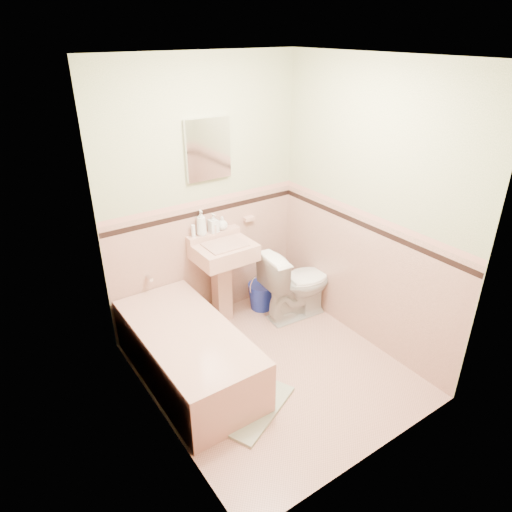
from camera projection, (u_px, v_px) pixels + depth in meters
floor at (272, 369)px, 3.99m from camera, size 2.20×2.20×0.00m
ceiling at (279, 56)px, 2.86m from camera, size 2.20×2.20×0.00m
wall_back at (204, 198)px, 4.24m from camera, size 2.50×0.00×2.50m
wall_front at (390, 304)px, 2.62m from camera, size 2.50×0.00×2.50m
wall_left at (149, 275)px, 2.92m from camera, size 0.00×2.50×2.50m
wall_right at (369, 211)px, 3.93m from camera, size 0.00×2.50×2.50m
wainscot_back at (208, 261)px, 4.52m from camera, size 2.00×0.00×2.00m
wainscot_front at (375, 390)px, 2.92m from camera, size 2.00×0.00×2.00m
wainscot_left at (160, 356)px, 3.22m from camera, size 0.00×2.20×2.20m
wainscot_right at (360, 278)px, 4.22m from camera, size 0.00×2.20×2.20m
accent_back at (206, 212)px, 4.28m from camera, size 2.00×0.00×2.00m
accent_front at (385, 322)px, 2.69m from camera, size 2.00×0.00×2.00m
accent_left at (154, 292)px, 2.99m from camera, size 0.00×2.20×2.20m
accent_right at (365, 226)px, 3.98m from camera, size 0.00×2.20×2.20m
cap_back at (205, 201)px, 4.24m from camera, size 2.00×0.00×2.00m
cap_front at (387, 307)px, 2.64m from camera, size 2.00×0.00×2.00m
cap_left at (152, 279)px, 2.94m from camera, size 0.00×2.20×2.20m
cap_right at (367, 215)px, 3.94m from camera, size 0.00×2.20×2.20m
bathtub at (188, 355)px, 3.81m from camera, size 0.70×1.50×0.45m
tub_faucet at (149, 277)px, 4.16m from camera, size 0.04×0.12×0.04m
sink at (225, 284)px, 4.45m from camera, size 0.55×0.48×0.86m
sink_faucet at (215, 230)px, 4.32m from camera, size 0.02×0.02×0.10m
medicine_cabinet at (208, 149)px, 4.04m from camera, size 0.43×0.04×0.54m
soap_dish at (249, 219)px, 4.58m from camera, size 0.11×0.06×0.04m
soap_bottle_left at (201, 223)px, 4.25m from camera, size 0.11×0.11×0.25m
soap_bottle_mid at (213, 223)px, 4.33m from camera, size 0.08×0.09×0.18m
soap_bottle_right at (222, 223)px, 4.39m from camera, size 0.14×0.14×0.13m
tube at (193, 231)px, 4.23m from camera, size 0.04×0.04×0.12m
toilet at (297, 283)px, 4.59m from camera, size 0.75×0.47×0.74m
bucket at (262, 296)px, 4.80m from camera, size 0.36×0.36×0.28m
bath_mat at (249, 405)px, 3.59m from camera, size 0.81×0.70×0.03m
shoe at (246, 401)px, 3.57m from camera, size 0.16×0.08×0.06m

